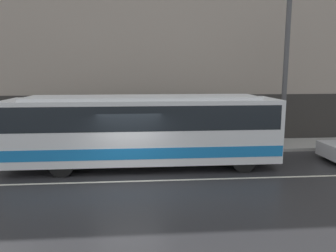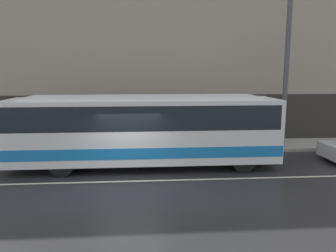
{
  "view_description": "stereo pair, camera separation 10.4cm",
  "coord_description": "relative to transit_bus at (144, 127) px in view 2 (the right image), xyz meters",
  "views": [
    {
      "loc": [
        0.45,
        -11.95,
        4.11
      ],
      "look_at": [
        1.63,
        1.91,
        1.79
      ],
      "focal_mm": 35.0,
      "sensor_mm": 36.0,
      "label": 1
    },
    {
      "loc": [
        0.55,
        -11.95,
        4.11
      ],
      "look_at": [
        1.63,
        1.91,
        1.79
      ],
      "focal_mm": 35.0,
      "sensor_mm": 36.0,
      "label": 2
    }
  ],
  "objects": [
    {
      "name": "ground_plane",
      "position": [
        -0.6,
        -1.91,
        -1.74
      ],
      "size": [
        60.0,
        60.0,
        0.0
      ],
      "primitive_type": "plane",
      "color": "#262628"
    },
    {
      "name": "sidewalk",
      "position": [
        -0.6,
        3.4,
        -1.66
      ],
      "size": [
        60.0,
        2.64,
        0.16
      ],
      "color": "#A09E99",
      "rests_on": "ground_plane"
    },
    {
      "name": "building_facade",
      "position": [
        -0.6,
        4.87,
        4.5
      ],
      "size": [
        60.0,
        0.35,
        12.91
      ],
      "color": "gray",
      "rests_on": "ground_plane"
    },
    {
      "name": "lane_stripe",
      "position": [
        -0.6,
        -1.91,
        -1.74
      ],
      "size": [
        54.0,
        0.14,
        0.01
      ],
      "color": "beige",
      "rests_on": "ground_plane"
    },
    {
      "name": "transit_bus",
      "position": [
        0.0,
        0.0,
        0.0
      ],
      "size": [
        11.36,
        2.56,
        3.09
      ],
      "color": "white",
      "rests_on": "ground_plane"
    },
    {
      "name": "utility_pole_near",
      "position": [
        7.28,
        2.52,
        2.24
      ],
      "size": [
        0.25,
        0.25,
        7.64
      ],
      "color": "#4C4C4F",
      "rests_on": "sidewalk"
    },
    {
      "name": "pedestrian_waiting",
      "position": [
        -3.52,
        2.89,
        -0.75
      ],
      "size": [
        0.36,
        0.36,
        1.77
      ],
      "color": "#333338",
      "rests_on": "sidewalk"
    }
  ]
}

